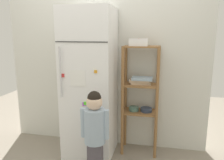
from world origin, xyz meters
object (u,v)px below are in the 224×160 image
refrigerator (90,84)px  pantry_shelf_unit (141,92)px  child_standing (95,126)px  fruit_bin (140,43)px

refrigerator → pantry_shelf_unit: refrigerator is taller
refrigerator → child_standing: 0.60m
pantry_shelf_unit → refrigerator: bearing=-167.4°
child_standing → fruit_bin: bearing=56.8°
refrigerator → fruit_bin: 0.77m
refrigerator → fruit_bin: (0.58, 0.12, 0.49)m
child_standing → fruit_bin: 1.08m
fruit_bin → refrigerator: bearing=-168.2°
refrigerator → fruit_bin: size_ratio=8.28×
child_standing → fruit_bin: (0.39, 0.59, 0.82)m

